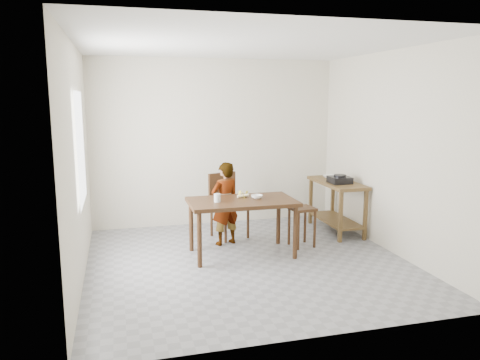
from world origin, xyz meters
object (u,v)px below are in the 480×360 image
object	(u,v)px
dining_table	(242,227)
stool	(302,227)
child	(225,204)
dining_chair	(230,206)
prep_counter	(336,206)

from	to	relation	value
dining_table	stool	world-z (taller)	dining_table
dining_table	stool	xyz separation A→B (m)	(0.91, 0.14, -0.09)
child	dining_chair	world-z (taller)	child
dining_chair	stool	distance (m)	1.13
prep_counter	stool	bearing A→B (deg)	-145.19
dining_table	stool	bearing A→B (deg)	8.67
dining_table	prep_counter	world-z (taller)	prep_counter
prep_counter	child	xyz separation A→B (m)	(-1.83, -0.20, 0.19)
prep_counter	child	world-z (taller)	child
dining_table	dining_chair	size ratio (longest dim) A/B	1.46
prep_counter	dining_table	bearing A→B (deg)	-157.85
prep_counter	dining_chair	size ratio (longest dim) A/B	1.25
dining_table	stool	distance (m)	0.93
stool	prep_counter	bearing A→B (deg)	34.81
child	dining_chair	bearing A→B (deg)	-134.23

